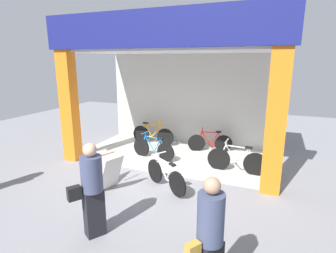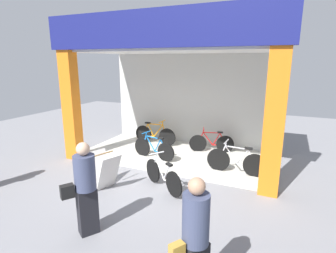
{
  "view_description": "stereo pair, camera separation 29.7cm",
  "coord_description": "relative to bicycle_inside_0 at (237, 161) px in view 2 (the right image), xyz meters",
  "views": [
    {
      "loc": [
        2.86,
        -6.33,
        3.03
      ],
      "look_at": [
        0.0,
        0.76,
        1.15
      ],
      "focal_mm": 28.83,
      "sensor_mm": 36.0,
      "label": 1
    },
    {
      "loc": [
        3.14,
        -6.21,
        3.03
      ],
      "look_at": [
        0.0,
        0.76,
        1.15
      ],
      "focal_mm": 28.83,
      "sensor_mm": 36.0,
      "label": 2
    }
  ],
  "objects": [
    {
      "name": "bicycle_parked_0",
      "position": [
        -1.45,
        -1.63,
        -0.02
      ],
      "size": [
        1.31,
        0.85,
        0.84
      ],
      "color": "black",
      "rests_on": "ground"
    },
    {
      "name": "bicycle_inside_0",
      "position": [
        0.0,
        0.0,
        0.0
      ],
      "size": [
        1.64,
        0.45,
        0.9
      ],
      "color": "black",
      "rests_on": "ground"
    },
    {
      "name": "shop_facade",
      "position": [
        -2.01,
        0.74,
        1.89
      ],
      "size": [
        6.44,
        3.36,
        4.22
      ],
      "color": "beige",
      "rests_on": "ground"
    },
    {
      "name": "bicycle_inside_2",
      "position": [
        -1.1,
        1.48,
        -0.03
      ],
      "size": [
        1.43,
        0.54,
        0.82
      ],
      "color": "black",
      "rests_on": "ground"
    },
    {
      "name": "bicycle_inside_3",
      "position": [
        -3.25,
        1.51,
        0.0
      ],
      "size": [
        1.66,
        0.46,
        0.91
      ],
      "color": "black",
      "rests_on": "ground"
    },
    {
      "name": "pedestrian_1",
      "position": [
        0.23,
        -4.26,
        0.51
      ],
      "size": [
        0.48,
        0.58,
        1.7
      ],
      "color": "black",
      "rests_on": "ground"
    },
    {
      "name": "bicycle_inside_1",
      "position": [
        -2.58,
        0.12,
        -0.02
      ],
      "size": [
        1.51,
        0.42,
        0.84
      ],
      "color": "black",
      "rests_on": "ground"
    },
    {
      "name": "ground_plane",
      "position": [
        -2.01,
        -0.83,
        -0.36
      ],
      "size": [
        20.48,
        20.48,
        0.0
      ],
      "primitive_type": "plane",
      "color": "gray",
      "rests_on": "ground"
    },
    {
      "name": "sandwich_board_sign",
      "position": [
        -2.76,
        -2.15,
        0.08
      ],
      "size": [
        0.86,
        0.73,
        0.9
      ],
      "color": "silver",
      "rests_on": "ground"
    },
    {
      "name": "pedestrian_0",
      "position": [
        -1.95,
        -3.72,
        0.53
      ],
      "size": [
        0.54,
        0.64,
        1.7
      ],
      "color": "black",
      "rests_on": "ground"
    }
  ]
}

